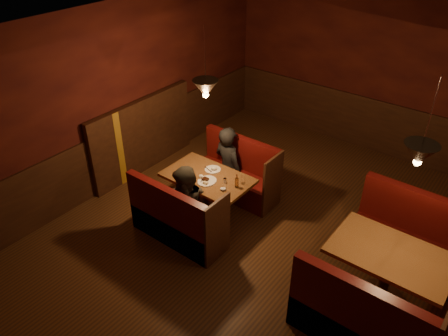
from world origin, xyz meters
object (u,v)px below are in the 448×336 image
Objects in this scene: main_table at (209,186)px; main_bench_far at (238,177)px; diner_b at (187,194)px; diner_a at (228,150)px; second_bench_near at (359,325)px; main_bench_near at (176,223)px; second_table at (388,265)px; second_bench_far at (409,243)px.

main_table is 0.91× the size of main_bench_far.
diner_b is (0.07, -1.28, 0.43)m from main_bench_far.
main_table is at bearing 113.28° from diner_a.
second_bench_near is at bearing -29.46° from main_bench_far.
main_bench_near is 0.96× the size of diner_b.
second_table is 2.65m from diner_b.
diner_b is at bearing -86.81° from main_bench_far.
diner_b is (0.08, -0.55, 0.21)m from main_table.
second_bench_far reaches higher than second_table.
main_bench_far is 0.94× the size of diner_a.
diner_a is at bearing -177.93° from second_bench_far.
diner_a is (-2.87, 1.49, 0.41)m from second_bench_near.
second_table is 0.83m from second_bench_far.
diner_b is at bearing 111.08° from diner_a.
main_table is 2.83m from second_bench_near.
second_bench_near reaches higher than main_table.
second_bench_far is 0.99× the size of diner_a.
diner_a is at bearing 89.92° from diner_b.
second_table is 2.93m from diner_a.
main_table is 0.91× the size of main_bench_near.
diner_b reaches higher than main_bench_far.
diner_a reaches higher than main_bench_near.
second_bench_far is at bearing 90.00° from second_bench_near.
second_table is at bearing -15.21° from main_bench_far.
diner_b is (-2.62, -1.35, 0.40)m from second_bench_far.
main_bench_near is at bearing -164.67° from second_table.
main_bench_far is at bearing -160.73° from diner_a.
main_bench_far is 3.09m from second_bench_near.
main_bench_near reaches higher than second_table.
second_table is at bearing 92.20° from second_bench_near.
second_table is 0.90× the size of second_bench_far.
second_table is 0.91× the size of diner_b.
main_bench_far is 1.06× the size of second_table.
main_table is 0.76m from main_bench_far.
diner_b is at bearing 174.79° from second_bench_near.
second_table is (2.67, 0.00, 0.03)m from main_table.
second_table is (2.66, -0.72, 0.25)m from main_bench_far.
second_bench_near reaches higher than second_table.
second_bench_far is 1.59m from second_bench_near.
main_bench_near is 1.06× the size of second_table.
second_table is 0.89× the size of diner_a.
main_table is 0.86× the size of diner_a.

